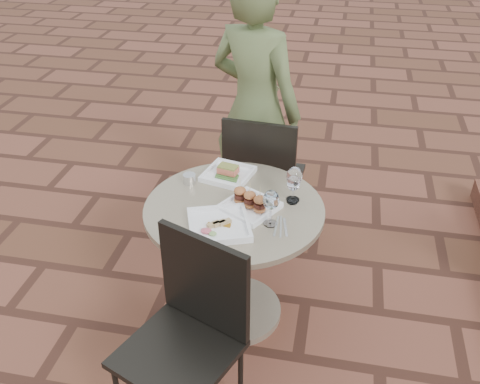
% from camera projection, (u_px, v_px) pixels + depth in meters
% --- Properties ---
extents(ground, '(60.00, 60.00, 0.00)m').
position_uv_depth(ground, '(220.00, 345.00, 2.85)').
color(ground, brown).
rests_on(ground, ground).
extents(cafe_table, '(0.90, 0.90, 0.73)m').
position_uv_depth(cafe_table, '(234.00, 245.00, 2.79)').
color(cafe_table, gray).
rests_on(cafe_table, ground).
extents(chair_far, '(0.47, 0.47, 0.93)m').
position_uv_depth(chair_far, '(262.00, 172.00, 3.29)').
color(chair_far, black).
rests_on(chair_far, ground).
extents(chair_near, '(0.57, 0.57, 0.93)m').
position_uv_depth(chair_near, '(190.00, 323.00, 2.24)').
color(chair_near, black).
rests_on(chair_near, ground).
extents(diner, '(0.73, 0.62, 1.71)m').
position_uv_depth(diner, '(255.00, 109.00, 3.34)').
color(diner, '#526035').
rests_on(diner, ground).
extents(plate_salmon, '(0.29, 0.29, 0.07)m').
position_uv_depth(plate_salmon, '(228.00, 173.00, 2.89)').
color(plate_salmon, white).
rests_on(plate_salmon, cafe_table).
extents(plate_sliders, '(0.33, 0.33, 0.16)m').
position_uv_depth(plate_sliders, '(250.00, 203.00, 2.62)').
color(plate_sliders, white).
rests_on(plate_sliders, cafe_table).
extents(plate_tuna, '(0.36, 0.36, 0.03)m').
position_uv_depth(plate_tuna, '(219.00, 225.00, 2.50)').
color(plate_tuna, white).
rests_on(plate_tuna, cafe_table).
extents(wine_glass_right, '(0.08, 0.08, 0.18)m').
position_uv_depth(wine_glass_right, '(271.00, 201.00, 2.46)').
color(wine_glass_right, white).
rests_on(wine_glass_right, cafe_table).
extents(wine_glass_mid, '(0.07, 0.07, 0.15)m').
position_uv_depth(wine_glass_mid, '(293.00, 184.00, 2.63)').
color(wine_glass_mid, white).
rests_on(wine_glass_mid, cafe_table).
extents(wine_glass_far, '(0.08, 0.08, 0.19)m').
position_uv_depth(wine_glass_far, '(294.00, 177.00, 2.63)').
color(wine_glass_far, white).
rests_on(wine_glass_far, cafe_table).
extents(steel_ramekin, '(0.07, 0.07, 0.05)m').
position_uv_depth(steel_ramekin, '(189.00, 179.00, 2.83)').
color(steel_ramekin, silver).
rests_on(steel_ramekin, cafe_table).
extents(cutlery_set, '(0.10, 0.18, 0.00)m').
position_uv_depth(cutlery_set, '(281.00, 227.00, 2.51)').
color(cutlery_set, silver).
rests_on(cutlery_set, cafe_table).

